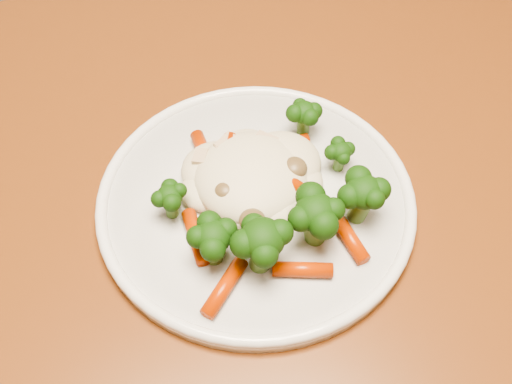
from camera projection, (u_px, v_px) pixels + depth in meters
dining_table at (194, 283)px, 0.63m from camera, size 1.16×0.85×0.75m
plate at (256, 202)px, 0.54m from camera, size 0.26×0.26×0.01m
meal at (268, 192)px, 0.51m from camera, size 0.19×0.18×0.05m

